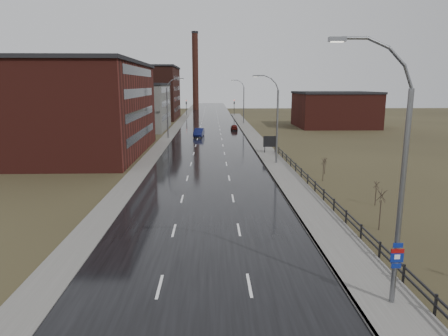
{
  "coord_description": "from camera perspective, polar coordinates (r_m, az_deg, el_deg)",
  "views": [
    {
      "loc": [
        0.41,
        -14.76,
        10.16
      ],
      "look_at": [
        1.47,
        19.37,
        3.0
      ],
      "focal_mm": 32.0,
      "sensor_mm": 36.0,
      "label": 1
    }
  ],
  "objects": [
    {
      "name": "warehouse_far",
      "position": [
        125.0,
        -12.78,
        10.46
      ],
      "size": [
        26.52,
        24.48,
        15.5
      ],
      "color": "#331611",
      "rests_on": "ground"
    },
    {
      "name": "traffic_light_right",
      "position": [
        135.09,
        1.47,
        9.48
      ],
      "size": [
        0.58,
        2.73,
        5.3
      ],
      "color": "black",
      "rests_on": "ground"
    },
    {
      "name": "ground",
      "position": [
        17.93,
        -3.02,
        -22.71
      ],
      "size": [
        320.0,
        320.0,
        0.0
      ],
      "primitive_type": "plane",
      "color": "#2D2819",
      "rests_on": "ground"
    },
    {
      "name": "curb_right",
      "position": [
        51.21,
        5.74,
        0.44
      ],
      "size": [
        0.16,
        180.0,
        0.18
      ],
      "primitive_type": "cube",
      "color": "slate",
      "rests_on": "ground"
    },
    {
      "name": "traffic_light_left",
      "position": [
        135.14,
        -5.42,
        9.43
      ],
      "size": [
        0.58,
        2.73,
        5.3
      ],
      "color": "black",
      "rests_on": "ground"
    },
    {
      "name": "shrub_c",
      "position": [
        30.36,
        21.45,
        -5.43
      ],
      "size": [
        0.7,
        0.73,
        2.97
      ],
      "color": "#382D23",
      "rests_on": "ground"
    },
    {
      "name": "streetlight_right_far",
      "position": [
        105.16,
        2.67,
        9.48
      ],
      "size": [
        3.36,
        0.28,
        11.35
      ],
      "color": "slate",
      "rests_on": "ground"
    },
    {
      "name": "building_right",
      "position": [
        101.44,
        15.52,
        8.08
      ],
      "size": [
        18.36,
        16.32,
        8.5
      ],
      "color": "#471914",
      "rests_on": "ground"
    },
    {
      "name": "shrub_f",
      "position": [
        47.52,
        14.22,
        0.38
      ],
      "size": [
        0.46,
        0.48,
        1.91
      ],
      "color": "#382D23",
      "rests_on": "ground"
    },
    {
      "name": "car_far",
      "position": [
        90.66,
        1.46,
        5.82
      ],
      "size": [
        1.58,
        3.82,
        1.29
      ],
      "primitive_type": "imported",
      "rotation": [
        0.0,
        0.0,
        3.13
      ],
      "color": "#450E0B",
      "rests_on": "ground"
    },
    {
      "name": "shrub_d",
      "position": [
        36.47,
        20.88,
        -3.31
      ],
      "size": [
        0.5,
        0.53,
        2.11
      ],
      "color": "#382D23",
      "rests_on": "ground"
    },
    {
      "name": "road",
      "position": [
        75.45,
        -2.08,
        4.12
      ],
      "size": [
        14.0,
        300.0,
        0.06
      ],
      "primitive_type": "cube",
      "color": "black",
      "rests_on": "ground"
    },
    {
      "name": "smokestack",
      "position": [
        164.97,
        -4.12,
        13.67
      ],
      "size": [
        2.7,
        2.7,
        30.7
      ],
      "color": "#331611",
      "rests_on": "ground"
    },
    {
      "name": "streetlight_right_mid",
      "position": [
        51.58,
        7.3,
        6.94
      ],
      "size": [
        3.36,
        0.28,
        11.35
      ],
      "color": "slate",
      "rests_on": "ground"
    },
    {
      "name": "car_near",
      "position": [
        79.52,
        -3.6,
        5.07
      ],
      "size": [
        2.18,
        5.04,
        1.61
      ],
      "primitive_type": "imported",
      "rotation": [
        0.0,
        0.0,
        -0.1
      ],
      "color": "#0C113E",
      "rests_on": "ground"
    },
    {
      "name": "sidewalk_left",
      "position": [
        75.93,
        -8.29,
        4.08
      ],
      "size": [
        2.4,
        260.0,
        0.12
      ],
      "primitive_type": "cube",
      "color": "#595651",
      "rests_on": "ground"
    },
    {
      "name": "streetlight_left",
      "position": [
        77.31,
        -7.88,
        8.53
      ],
      "size": [
        3.36,
        0.28,
        11.35
      ],
      "color": "slate",
      "rests_on": "ground"
    },
    {
      "name": "sidewalk_right",
      "position": [
        51.43,
        7.42,
        0.45
      ],
      "size": [
        3.2,
        180.0,
        0.18
      ],
      "primitive_type": "cube",
      "color": "#595651",
      "rests_on": "ground"
    },
    {
      "name": "guardrail",
      "position": [
        35.79,
        14.36,
        -3.85
      ],
      "size": [
        0.1,
        53.05,
        1.1
      ],
      "color": "black",
      "rests_on": "ground"
    },
    {
      "name": "shrub_e",
      "position": [
        43.88,
        14.01,
        -0.12
      ],
      "size": [
        0.59,
        0.62,
        2.51
      ],
      "color": "#382D23",
      "rests_on": "ground"
    },
    {
      "name": "warehouse_near",
      "position": [
        63.57,
        -21.67,
        7.95
      ],
      "size": [
        22.44,
        28.56,
        13.5
      ],
      "color": "#471914",
      "rests_on": "ground"
    },
    {
      "name": "streetlight_main",
      "position": [
        19.04,
        23.32,
        -1.59
      ],
      "size": [
        3.91,
        0.29,
        12.11
      ],
      "color": "slate",
      "rests_on": "ground"
    },
    {
      "name": "warehouse_mid",
      "position": [
        94.7,
        -13.13,
        8.57
      ],
      "size": [
        16.32,
        20.4,
        10.5
      ],
      "color": "slate",
      "rests_on": "ground"
    },
    {
      "name": "billboard",
      "position": [
        59.88,
        6.6,
        3.71
      ],
      "size": [
        2.04,
        0.17,
        2.67
      ],
      "color": "black",
      "rests_on": "ground"
    }
  ]
}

